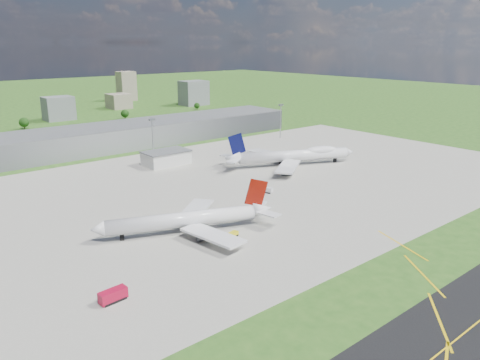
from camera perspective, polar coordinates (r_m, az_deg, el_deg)
ground at (r=323.06m, az=-15.07°, el=3.25°), size 1400.00×1400.00×0.00m
apron at (r=236.45m, az=-1.44°, el=-0.91°), size 360.00×190.00×0.08m
terminal at (r=334.98m, az=-16.26°, el=4.93°), size 300.00×42.00×15.00m
ops_building at (r=283.31m, az=-8.99°, el=2.65°), size 26.00×16.00×8.00m
mast_center at (r=293.22m, az=-10.63°, el=5.77°), size 3.50×2.00×25.90m
mast_east at (r=358.84m, az=4.98°, el=7.91°), size 3.50×2.00×25.90m
airliner_red_twin at (r=181.10m, az=-6.24°, el=-4.83°), size 67.32×50.94×19.29m
airliner_blue_quad at (r=279.95m, az=6.58°, el=2.97°), size 75.95×57.56×21.12m
fire_truck at (r=140.57m, az=-15.22°, el=-13.47°), size 8.29×3.74×3.57m
tug_yellow at (r=177.32m, az=-0.83°, el=-6.65°), size 4.33×3.07×1.92m
van_white_near at (r=228.08m, az=3.31°, el=-1.24°), size 4.03×5.88×2.72m
van_white_far at (r=301.52m, az=10.98°, el=2.81°), size 4.37×3.29×2.11m
bldg_c at (r=475.50m, az=-21.25°, el=8.14°), size 26.00×20.00×22.00m
bldg_ce at (r=542.38m, az=-14.56°, el=9.29°), size 22.00×24.00×16.00m
bldg_e at (r=555.19m, az=-5.66°, el=10.51°), size 30.00×22.00×28.00m
bldg_tall_e at (r=612.44m, az=-13.67°, el=11.06°), size 20.00×18.00×36.00m
tree_c at (r=436.39m, az=-24.85°, el=6.40°), size 8.10×8.10×9.90m
tree_e at (r=462.75m, az=-13.86°, el=7.88°), size 7.65×7.65×9.35m
tree_far_e at (r=516.35m, az=-5.28°, el=9.02°), size 6.30×6.30×7.70m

